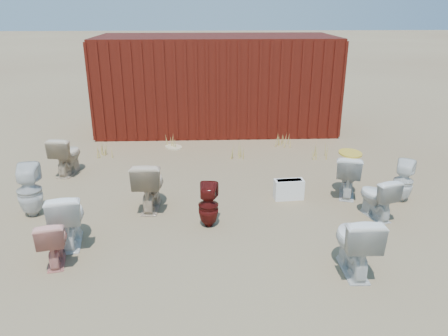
{
  "coord_description": "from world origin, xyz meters",
  "views": [
    {
      "loc": [
        -0.3,
        -6.31,
        3.17
      ],
      "look_at": [
        0.0,
        0.6,
        0.55
      ],
      "focal_mm": 35.0,
      "sensor_mm": 36.0,
      "label": 1
    }
  ],
  "objects_px": {
    "toilet_front_e": "(377,197)",
    "toilet_back_yellowlid": "(348,175)",
    "toilet_back_e": "(403,181)",
    "toilet_front_pink": "(53,241)",
    "toilet_front_c": "(355,242)",
    "shipping_container": "(216,83)",
    "loose_tank": "(289,189)",
    "toilet_front_a": "(68,217)",
    "toilet_back_a": "(30,191)",
    "toilet_back_beige_left": "(67,155)",
    "toilet_back_beige_right": "(149,184)",
    "toilet_front_maroon": "(208,205)"
  },
  "relations": [
    {
      "from": "toilet_front_a",
      "to": "toilet_front_maroon",
      "type": "distance_m",
      "value": 1.99
    },
    {
      "from": "toilet_front_pink",
      "to": "toilet_front_c",
      "type": "xyz_separation_m",
      "value": [
        3.79,
        -0.36,
        0.09
      ]
    },
    {
      "from": "toilet_front_a",
      "to": "toilet_back_beige_left",
      "type": "height_order",
      "value": "toilet_front_a"
    },
    {
      "from": "toilet_back_beige_right",
      "to": "toilet_back_yellowlid",
      "type": "height_order",
      "value": "toilet_back_beige_right"
    },
    {
      "from": "toilet_front_c",
      "to": "toilet_back_beige_left",
      "type": "bearing_deg",
      "value": -37.67
    },
    {
      "from": "toilet_front_a",
      "to": "toilet_back_a",
      "type": "relative_size",
      "value": 0.95
    },
    {
      "from": "toilet_front_a",
      "to": "toilet_back_beige_left",
      "type": "relative_size",
      "value": 1.04
    },
    {
      "from": "toilet_front_pink",
      "to": "toilet_front_e",
      "type": "relative_size",
      "value": 0.93
    },
    {
      "from": "toilet_front_maroon",
      "to": "toilet_back_beige_left",
      "type": "distance_m",
      "value": 3.58
    },
    {
      "from": "toilet_front_maroon",
      "to": "toilet_back_yellowlid",
      "type": "distance_m",
      "value": 2.64
    },
    {
      "from": "toilet_back_yellowlid",
      "to": "toilet_back_e",
      "type": "relative_size",
      "value": 1.06
    },
    {
      "from": "toilet_front_pink",
      "to": "toilet_front_c",
      "type": "distance_m",
      "value": 3.81
    },
    {
      "from": "toilet_front_pink",
      "to": "toilet_front_maroon",
      "type": "relative_size",
      "value": 0.95
    },
    {
      "from": "toilet_front_pink",
      "to": "toilet_back_a",
      "type": "bearing_deg",
      "value": -72.22
    },
    {
      "from": "toilet_front_maroon",
      "to": "toilet_back_e",
      "type": "relative_size",
      "value": 0.94
    },
    {
      "from": "toilet_front_a",
      "to": "toilet_front_e",
      "type": "distance_m",
      "value": 4.61
    },
    {
      "from": "toilet_front_pink",
      "to": "toilet_back_a",
      "type": "height_order",
      "value": "toilet_back_a"
    },
    {
      "from": "loose_tank",
      "to": "toilet_back_a",
      "type": "bearing_deg",
      "value": -179.1
    },
    {
      "from": "loose_tank",
      "to": "toilet_front_pink",
      "type": "bearing_deg",
      "value": -156.72
    },
    {
      "from": "toilet_back_beige_left",
      "to": "toilet_back_yellowlid",
      "type": "relative_size",
      "value": 1.01
    },
    {
      "from": "toilet_back_beige_left",
      "to": "toilet_front_pink",
      "type": "bearing_deg",
      "value": 112.94
    },
    {
      "from": "toilet_back_beige_right",
      "to": "toilet_front_e",
      "type": "bearing_deg",
      "value": 174.5
    },
    {
      "from": "toilet_back_a",
      "to": "toilet_back_beige_right",
      "type": "distance_m",
      "value": 1.85
    },
    {
      "from": "toilet_front_c",
      "to": "toilet_back_beige_left",
      "type": "relative_size",
      "value": 1.06
    },
    {
      "from": "toilet_back_e",
      "to": "loose_tank",
      "type": "xyz_separation_m",
      "value": [
        -1.91,
        0.16,
        -0.18
      ]
    },
    {
      "from": "shipping_container",
      "to": "toilet_front_e",
      "type": "height_order",
      "value": "shipping_container"
    },
    {
      "from": "toilet_back_beige_right",
      "to": "toilet_back_yellowlid",
      "type": "distance_m",
      "value": 3.41
    },
    {
      "from": "toilet_front_e",
      "to": "toilet_back_yellowlid",
      "type": "distance_m",
      "value": 0.88
    },
    {
      "from": "toilet_front_c",
      "to": "toilet_back_beige_left",
      "type": "height_order",
      "value": "toilet_front_c"
    },
    {
      "from": "toilet_front_c",
      "to": "shipping_container",
      "type": "bearing_deg",
      "value": -77.11
    },
    {
      "from": "toilet_front_a",
      "to": "toilet_back_beige_right",
      "type": "bearing_deg",
      "value": -141.74
    },
    {
      "from": "toilet_front_a",
      "to": "toilet_front_maroon",
      "type": "xyz_separation_m",
      "value": [
        1.94,
        0.43,
        -0.06
      ]
    },
    {
      "from": "toilet_front_pink",
      "to": "toilet_back_e",
      "type": "relative_size",
      "value": 0.89
    },
    {
      "from": "toilet_front_e",
      "to": "toilet_back_yellowlid",
      "type": "relative_size",
      "value": 0.9
    },
    {
      "from": "toilet_front_pink",
      "to": "toilet_back_beige_left",
      "type": "distance_m",
      "value": 3.3
    },
    {
      "from": "shipping_container",
      "to": "toilet_front_a",
      "type": "xyz_separation_m",
      "value": [
        -2.22,
        -6.03,
        -0.8
      ]
    },
    {
      "from": "toilet_back_e",
      "to": "toilet_front_pink",
      "type": "bearing_deg",
      "value": 49.21
    },
    {
      "from": "toilet_front_e",
      "to": "loose_tank",
      "type": "height_order",
      "value": "toilet_front_e"
    },
    {
      "from": "toilet_front_pink",
      "to": "toilet_front_c",
      "type": "bearing_deg",
      "value": 162.64
    },
    {
      "from": "toilet_back_e",
      "to": "loose_tank",
      "type": "distance_m",
      "value": 1.92
    },
    {
      "from": "toilet_front_a",
      "to": "toilet_back_e",
      "type": "xyz_separation_m",
      "value": [
        5.24,
        1.18,
        -0.04
      ]
    },
    {
      "from": "toilet_back_beige_left",
      "to": "toilet_back_yellowlid",
      "type": "xyz_separation_m",
      "value": [
        5.19,
        -1.26,
        -0.0
      ]
    },
    {
      "from": "toilet_front_c",
      "to": "toilet_back_a",
      "type": "bearing_deg",
      "value": -20.4
    },
    {
      "from": "shipping_container",
      "to": "toilet_back_beige_left",
      "type": "xyz_separation_m",
      "value": [
        -3.03,
        -3.31,
        -0.81
      ]
    },
    {
      "from": "toilet_back_beige_left",
      "to": "toilet_back_e",
      "type": "bearing_deg",
      "value": 175.42
    },
    {
      "from": "toilet_front_a",
      "to": "toilet_front_maroon",
      "type": "bearing_deg",
      "value": -177.1
    },
    {
      "from": "toilet_front_pink",
      "to": "toilet_back_beige_left",
      "type": "relative_size",
      "value": 0.83
    },
    {
      "from": "toilet_front_c",
      "to": "toilet_front_e",
      "type": "relative_size",
      "value": 1.2
    },
    {
      "from": "loose_tank",
      "to": "toilet_front_maroon",
      "type": "bearing_deg",
      "value": -151.73
    },
    {
      "from": "toilet_front_e",
      "to": "toilet_back_beige_left",
      "type": "xyz_separation_m",
      "value": [
        -5.38,
        2.12,
        0.04
      ]
    }
  ]
}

